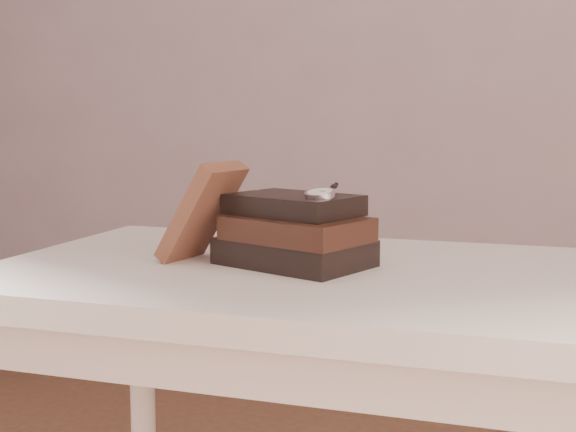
% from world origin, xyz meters
% --- Properties ---
extents(table, '(1.00, 0.60, 0.75)m').
position_xyz_m(table, '(0.00, 0.35, 0.66)').
color(table, beige).
rests_on(table, ground).
extents(book_stack, '(0.25, 0.22, 0.11)m').
position_xyz_m(book_stack, '(-0.05, 0.35, 0.80)').
color(book_stack, black).
rests_on(book_stack, table).
extents(journal, '(0.13, 0.12, 0.16)m').
position_xyz_m(journal, '(-0.19, 0.34, 0.83)').
color(journal, '#49271C').
rests_on(journal, table).
extents(pocket_watch, '(0.06, 0.15, 0.02)m').
position_xyz_m(pocket_watch, '(0.00, 0.33, 0.86)').
color(pocket_watch, silver).
rests_on(pocket_watch, book_stack).
extents(eyeglasses, '(0.12, 0.13, 0.04)m').
position_xyz_m(eyeglasses, '(-0.09, 0.45, 0.81)').
color(eyeglasses, silver).
rests_on(eyeglasses, book_stack).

